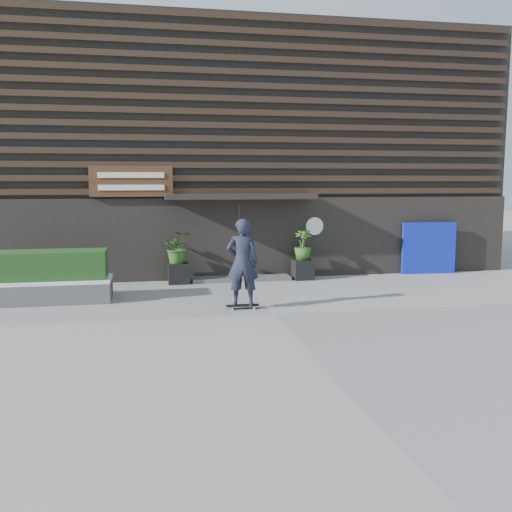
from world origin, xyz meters
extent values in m
plane|color=gray|center=(0.00, 0.00, 0.00)|extent=(80.00, 80.00, 0.00)
cube|color=#4B4A48|center=(0.00, 4.60, 0.06)|extent=(3.00, 0.80, 0.12)
cube|color=black|center=(-1.90, 4.40, 0.30)|extent=(0.60, 0.60, 0.60)
imported|color=#2D591E|center=(-1.90, 4.40, 1.08)|extent=(0.86, 0.75, 0.96)
cube|color=black|center=(1.90, 4.40, 0.30)|extent=(0.60, 0.60, 0.60)
imported|color=#2D591E|center=(1.90, 4.40, 1.08)|extent=(0.54, 0.54, 0.96)
cube|color=#484845|center=(-5.46, 2.42, 0.25)|extent=(3.50, 1.20, 0.50)
cube|color=white|center=(-5.46, 2.42, 0.54)|extent=(3.50, 1.20, 0.08)
cube|color=#183A15|center=(-5.46, 2.42, 0.93)|extent=(3.30, 1.00, 0.70)
cube|color=#0C19A7|center=(6.23, 4.70, 0.84)|extent=(1.80, 0.23, 1.68)
cube|color=black|center=(0.00, 10.00, 4.00)|extent=(18.00, 10.00, 8.00)
cube|color=black|center=(0.00, 4.94, 1.25)|extent=(18.00, 0.12, 2.50)
cube|color=#38281E|center=(0.00, 4.88, 2.70)|extent=(17.60, 0.08, 0.18)
cube|color=#38281E|center=(0.00, 4.88, 3.09)|extent=(17.60, 0.08, 0.18)
cube|color=#38281E|center=(0.00, 4.88, 3.48)|extent=(17.60, 0.08, 0.18)
cube|color=#38281E|center=(0.00, 4.88, 3.88)|extent=(17.60, 0.08, 0.18)
cube|color=#38281E|center=(0.00, 4.88, 4.27)|extent=(17.60, 0.08, 0.18)
cube|color=#38281E|center=(0.00, 4.88, 4.66)|extent=(17.60, 0.08, 0.18)
cube|color=#38281E|center=(0.00, 4.88, 5.05)|extent=(17.60, 0.08, 0.18)
cube|color=#38281E|center=(0.00, 4.88, 5.45)|extent=(17.60, 0.08, 0.18)
cube|color=#38281E|center=(0.00, 4.88, 5.84)|extent=(17.60, 0.08, 0.18)
cube|color=#38281E|center=(0.00, 4.88, 6.23)|extent=(17.60, 0.08, 0.18)
cube|color=#38281E|center=(0.00, 4.88, 6.62)|extent=(17.60, 0.08, 0.18)
cube|color=#38281E|center=(0.00, 4.88, 7.02)|extent=(17.60, 0.08, 0.18)
cube|color=#38281E|center=(0.00, 4.88, 7.41)|extent=(17.60, 0.08, 0.18)
cube|color=#38281E|center=(0.00, 4.88, 7.80)|extent=(17.60, 0.08, 0.18)
cube|color=black|center=(0.00, 4.50, 2.55)|extent=(4.50, 1.00, 0.15)
cube|color=black|center=(0.00, 5.10, 1.15)|extent=(2.40, 0.30, 2.30)
cube|color=#38281E|center=(0.00, 4.92, 1.15)|extent=(0.06, 0.10, 2.30)
cube|color=#472B19|center=(-3.20, 4.80, 3.00)|extent=(2.40, 0.10, 0.90)
cube|color=beige|center=(-3.20, 4.73, 3.18)|extent=(1.90, 0.02, 0.16)
cube|color=beige|center=(-3.20, 4.73, 2.82)|extent=(1.90, 0.02, 0.16)
cylinder|color=white|center=(2.40, 4.86, 1.60)|extent=(0.56, 0.03, 0.56)
cube|color=black|center=(-0.59, 0.68, 0.09)|extent=(0.78, 0.20, 0.02)
cylinder|color=#B1B1AB|center=(-0.85, 0.58, 0.03)|extent=(0.06, 0.03, 0.06)
cylinder|color=#A2A39E|center=(-0.85, 0.78, 0.03)|extent=(0.06, 0.03, 0.06)
cylinder|color=#A2A39E|center=(-0.33, 0.58, 0.03)|extent=(0.06, 0.03, 0.06)
cylinder|color=beige|center=(-0.33, 0.78, 0.03)|extent=(0.06, 0.03, 0.06)
imported|color=black|center=(-0.59, 0.68, 1.12)|extent=(0.82, 0.62, 2.05)
camera|label=1|loc=(-2.74, -12.36, 3.01)|focal=39.98mm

